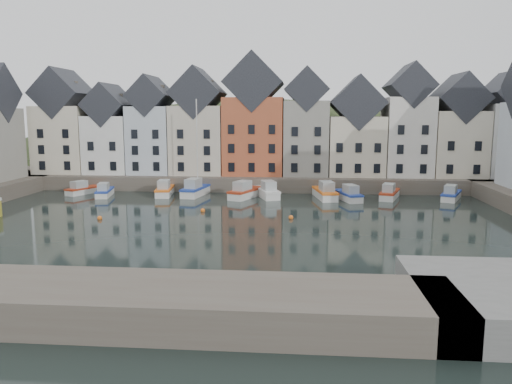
# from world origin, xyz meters

# --- Properties ---
(ground) EXTENTS (260.00, 260.00, 0.00)m
(ground) POSITION_xyz_m (0.00, 0.00, 0.00)
(ground) COLOR black
(ground) RESTS_ON ground
(far_quay) EXTENTS (90.00, 16.00, 2.00)m
(far_quay) POSITION_xyz_m (0.00, 30.00, 1.00)
(far_quay) COLOR brown
(far_quay) RESTS_ON ground
(hillside) EXTENTS (153.60, 70.40, 64.00)m
(hillside) POSITION_xyz_m (0.02, 56.00, -17.96)
(hillside) COLOR #212E17
(hillside) RESTS_ON ground
(far_terrace) EXTENTS (72.37, 8.16, 17.78)m
(far_terrace) POSITION_xyz_m (3.21, 28.00, 8.88)
(far_terrace) COLOR beige
(far_terrace) RESTS_ON far_quay
(mooring_buoys) EXTENTS (20.50, 5.50, 0.50)m
(mooring_buoys) POSITION_xyz_m (-4.00, 5.33, 0.15)
(mooring_buoys) COLOR orange
(mooring_buoys) RESTS_ON ground
(boat_a) EXTENTS (3.69, 5.59, 2.06)m
(boat_a) POSITION_xyz_m (-22.91, 19.15, 0.61)
(boat_a) COLOR silver
(boat_a) RESTS_ON ground
(boat_b) EXTENTS (2.68, 5.60, 2.06)m
(boat_b) POSITION_xyz_m (-19.18, 17.52, 0.61)
(boat_b) COLOR silver
(boat_b) RESTS_ON ground
(boat_c) EXTENTS (2.72, 6.46, 2.40)m
(boat_c) POSITION_xyz_m (-11.31, 18.93, 0.72)
(boat_c) COLOR silver
(boat_c) RESTS_ON ground
(boat_d) EXTENTS (3.20, 7.13, 13.15)m
(boat_d) POSITION_xyz_m (-7.11, 19.15, 0.85)
(boat_d) COLOR silver
(boat_d) RESTS_ON ground
(boat_e) EXTENTS (4.43, 6.91, 2.55)m
(boat_e) POSITION_xyz_m (-0.20, 17.87, 0.76)
(boat_e) COLOR silver
(boat_e) RESTS_ON ground
(boat_f) EXTENTS (4.04, 6.82, 2.50)m
(boat_f) POSITION_xyz_m (2.63, 18.55, 0.75)
(boat_f) COLOR silver
(boat_f) RESTS_ON ground
(boat_g) EXTENTS (3.23, 7.04, 2.61)m
(boat_g) POSITION_xyz_m (10.27, 18.14, 0.78)
(boat_g) COLOR silver
(boat_g) RESTS_ON ground
(boat_h) EXTENTS (3.54, 6.28, 2.30)m
(boat_h) POSITION_xyz_m (13.14, 17.11, 0.69)
(boat_h) COLOR silver
(boat_h) RESTS_ON ground
(boat_i) EXTENTS (3.65, 6.21, 2.28)m
(boat_i) POSITION_xyz_m (18.61, 18.74, 0.68)
(boat_i) COLOR silver
(boat_i) RESTS_ON ground
(boat_j) EXTENTS (4.03, 6.00, 2.22)m
(boat_j) POSITION_xyz_m (26.34, 18.44, 0.66)
(boat_j) COLOR silver
(boat_j) RESTS_ON ground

